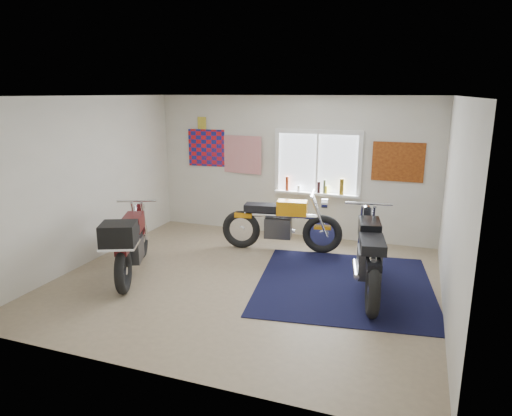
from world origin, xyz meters
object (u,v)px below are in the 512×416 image
(black_chrome_bike, at_px, (369,257))
(yellow_triumph, at_px, (281,224))
(navy_rug, at_px, (344,284))
(maroon_tourer, at_px, (130,243))

(black_chrome_bike, bearing_deg, yellow_triumph, 42.98)
(navy_rug, xyz_separation_m, maroon_tourer, (-3.10, -0.82, 0.55))
(maroon_tourer, bearing_deg, navy_rug, -98.76)
(black_chrome_bike, height_order, maroon_tourer, black_chrome_bike)
(yellow_triumph, relative_size, maroon_tourer, 1.07)
(navy_rug, bearing_deg, black_chrome_bike, -15.47)
(navy_rug, distance_m, maroon_tourer, 3.25)
(navy_rug, height_order, maroon_tourer, maroon_tourer)
(yellow_triumph, distance_m, maroon_tourer, 2.65)
(yellow_triumph, height_order, black_chrome_bike, black_chrome_bike)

